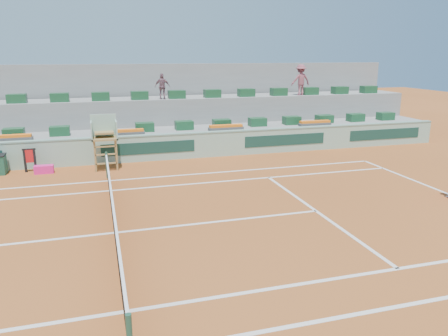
{
  "coord_description": "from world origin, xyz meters",
  "views": [
    {
      "loc": [
        -0.24,
        -12.03,
        4.99
      ],
      "look_at": [
        4.0,
        2.5,
        1.0
      ],
      "focal_mm": 35.0,
      "sensor_mm": 36.0,
      "label": 1
    }
  ],
  "objects": [
    {
      "name": "ground",
      "position": [
        0.0,
        0.0,
        0.0
      ],
      "size": [
        90.0,
        90.0,
        0.0
      ],
      "primitive_type": "plane",
      "color": "brown",
      "rests_on": "ground"
    },
    {
      "name": "court_lines",
      "position": [
        0.0,
        0.0,
        0.01
      ],
      "size": [
        23.89,
        11.09,
        0.01
      ],
      "color": "silver",
      "rests_on": "ground"
    },
    {
      "name": "seat_row_lower",
      "position": [
        0.0,
        9.8,
        1.42
      ],
      "size": [
        32.9,
        0.6,
        0.44
      ],
      "color": "#184928",
      "rests_on": "seating_tier_lower"
    },
    {
      "name": "flower_planters",
      "position": [
        -1.5,
        9.0,
        1.33
      ],
      "size": [
        26.8,
        0.36,
        0.28
      ],
      "color": "#4E4E4E",
      "rests_on": "seating_tier_lower"
    },
    {
      "name": "spectator_right",
      "position": [
        11.31,
        11.58,
        3.49
      ],
      "size": [
        1.18,
        0.73,
        1.77
      ],
      "primitive_type": "imported",
      "rotation": [
        0.0,
        0.0,
        3.2
      ],
      "color": "#8B4551",
      "rests_on": "seating_tier_upper"
    },
    {
      "name": "advertising_hoarding",
      "position": [
        0.02,
        8.5,
        0.63
      ],
      "size": [
        36.0,
        0.34,
        1.26
      ],
      "color": "#91B7A1",
      "rests_on": "ground"
    },
    {
      "name": "tennis_net",
      "position": [
        0.0,
        0.0,
        0.53
      ],
      "size": [
        0.1,
        11.97,
        1.1
      ],
      "color": "black",
      "rests_on": "ground"
    },
    {
      "name": "seat_row_upper",
      "position": [
        0.0,
        11.7,
        2.82
      ],
      "size": [
        32.9,
        0.6,
        0.44
      ],
      "color": "#184928",
      "rests_on": "seating_tier_upper"
    },
    {
      "name": "stadium_back_wall",
      "position": [
        0.0,
        13.9,
        2.2
      ],
      "size": [
        36.0,
        0.4,
        4.4
      ],
      "primitive_type": "cube",
      "color": "gray",
      "rests_on": "ground"
    },
    {
      "name": "spectator_mid",
      "position": [
        3.2,
        11.46,
        3.28
      ],
      "size": [
        0.85,
        0.51,
        1.36
      ],
      "primitive_type": "imported",
      "rotation": [
        0.0,
        0.0,
        2.9
      ],
      "color": "#7B525D",
      "rests_on": "seating_tier_upper"
    },
    {
      "name": "umpire_chair",
      "position": [
        0.0,
        7.5,
        1.54
      ],
      "size": [
        1.1,
        0.9,
        2.4
      ],
      "color": "olive",
      "rests_on": "ground"
    },
    {
      "name": "seating_tier_upper",
      "position": [
        0.0,
        12.3,
        1.3
      ],
      "size": [
        36.0,
        2.4,
        2.6
      ],
      "primitive_type": "cube",
      "color": "gray",
      "rests_on": "ground"
    },
    {
      "name": "seating_tier_lower",
      "position": [
        0.0,
        10.7,
        0.6
      ],
      "size": [
        36.0,
        4.0,
        1.2
      ],
      "primitive_type": "cube",
      "color": "gray",
      "rests_on": "ground"
    },
    {
      "name": "player_bag",
      "position": [
        -2.59,
        7.46,
        0.17
      ],
      "size": [
        0.78,
        0.35,
        0.35
      ],
      "primitive_type": "cube",
      "color": "#F82089",
      "rests_on": "ground"
    },
    {
      "name": "towel_rack",
      "position": [
        -3.17,
        7.87,
        0.6
      ],
      "size": [
        0.55,
        0.09,
        1.03
      ],
      "color": "black",
      "rests_on": "ground"
    }
  ]
}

